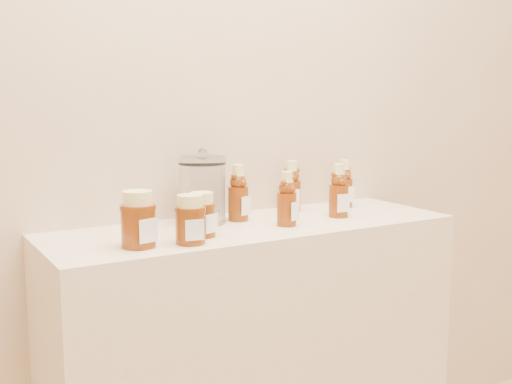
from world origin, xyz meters
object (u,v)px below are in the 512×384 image
bear_bottle_back_left (238,189)px  honey_jar_left (138,219)px  display_table (254,372)px  bear_bottle_front_left (287,195)px  glass_canister (203,187)px

bear_bottle_back_left → honey_jar_left: bear_bottle_back_left is taller
display_table → bear_bottle_back_left: bearing=96.1°
honey_jar_left → bear_bottle_front_left: bearing=-10.0°
bear_bottle_back_left → glass_canister: 0.11m
bear_bottle_back_left → bear_bottle_front_left: bearing=-79.4°
bear_bottle_back_left → bear_bottle_front_left: (0.08, -0.14, -0.01)m
bear_bottle_front_left → honey_jar_left: bearing=160.5°
honey_jar_left → bear_bottle_back_left: bearing=10.2°
glass_canister → display_table: bearing=-37.7°
display_table → glass_canister: size_ratio=5.65×
bear_bottle_front_left → glass_canister: bearing=118.8°
bear_bottle_back_left → honey_jar_left: size_ratio=1.35×
bear_bottle_front_left → honey_jar_left: (-0.45, -0.03, -0.02)m
bear_bottle_back_left → bear_bottle_front_left: 0.16m
honey_jar_left → glass_canister: size_ratio=0.66×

